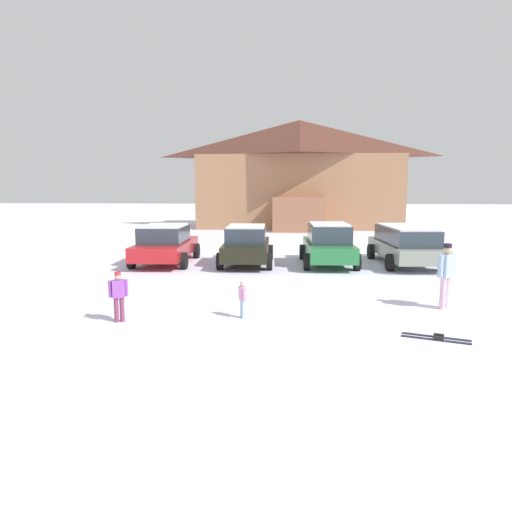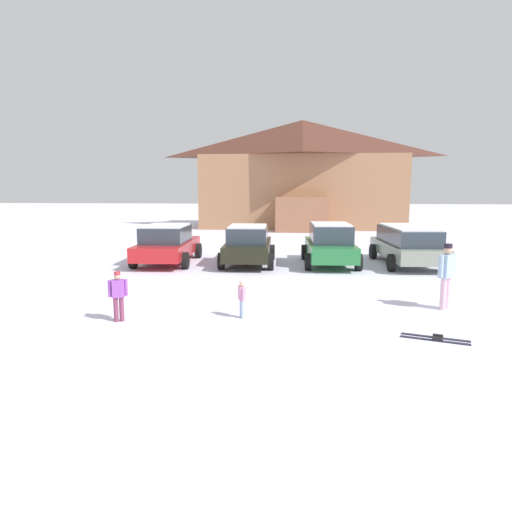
# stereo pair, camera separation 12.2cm
# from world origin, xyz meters

# --- Properties ---
(ground) EXTENTS (160.00, 160.00, 0.00)m
(ground) POSITION_xyz_m (0.00, 0.00, 0.00)
(ground) COLOR silver
(ski_lodge) EXTENTS (15.70, 9.39, 8.18)m
(ski_lodge) POSITION_xyz_m (0.69, 29.41, 4.15)
(ski_lodge) COLOR #A2714E
(ski_lodge) RESTS_ON ground
(parked_red_sedan) EXTENTS (2.29, 4.48, 1.57)m
(parked_red_sedan) POSITION_xyz_m (-5.19, 11.29, 0.80)
(parked_red_sedan) COLOR red
(parked_red_sedan) RESTS_ON ground
(parked_black_sedan) EXTENTS (2.13, 4.08, 1.58)m
(parked_black_sedan) POSITION_xyz_m (-1.88, 11.19, 0.80)
(parked_black_sedan) COLOR black
(parked_black_sedan) RESTS_ON ground
(parked_green_coupe) EXTENTS (2.16, 4.21, 1.67)m
(parked_green_coupe) POSITION_xyz_m (1.36, 11.31, 0.83)
(parked_green_coupe) COLOR #26753B
(parked_green_coupe) RESTS_ON ground
(parked_grey_wagon) EXTENTS (2.34, 4.87, 1.54)m
(parked_grey_wagon) POSITION_xyz_m (4.42, 11.57, 0.85)
(parked_grey_wagon) COLOR gray
(parked_grey_wagon) RESTS_ON ground
(skier_child_in_pink_snowsuit) EXTENTS (0.20, 0.31, 0.89)m
(skier_child_in_pink_snowsuit) POSITION_xyz_m (-1.35, 3.64, 0.50)
(skier_child_in_pink_snowsuit) COLOR #98B4D1
(skier_child_in_pink_snowsuit) RESTS_ON ground
(skier_adult_in_blue_parka) EXTENTS (0.49, 0.45, 1.67)m
(skier_adult_in_blue_parka) POSITION_xyz_m (3.70, 4.80, 0.94)
(skier_adult_in_blue_parka) COLOR #EBB5CE
(skier_adult_in_blue_parka) RESTS_ON ground
(skier_child_in_purple_jacket) EXTENTS (0.40, 0.27, 1.16)m
(skier_child_in_purple_jacket) POSITION_xyz_m (-4.14, 3.15, 0.66)
(skier_child_in_purple_jacket) COLOR #7D3754
(skier_child_in_purple_jacket) RESTS_ON ground
(pair_of_skis) EXTENTS (1.35, 0.72, 0.08)m
(pair_of_skis) POSITION_xyz_m (2.74, 2.38, 0.02)
(pair_of_skis) COLOR black
(pair_of_skis) RESTS_ON ground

